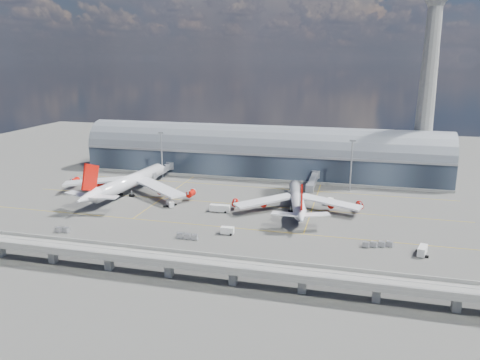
% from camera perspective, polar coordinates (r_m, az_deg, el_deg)
% --- Properties ---
extents(ground, '(500.00, 500.00, 0.00)m').
position_cam_1_polar(ground, '(193.22, -2.27, -4.65)').
color(ground, '#474744').
rests_on(ground, ground).
extents(taxi_lines, '(200.00, 80.12, 0.01)m').
position_cam_1_polar(taxi_lines, '(213.40, -0.57, -2.75)').
color(taxi_lines, gold).
rests_on(taxi_lines, ground).
extents(terminal, '(200.00, 30.00, 28.00)m').
position_cam_1_polar(terminal, '(263.31, 2.57, 3.13)').
color(terminal, '#1C2430').
rests_on(terminal, ground).
extents(control_tower, '(19.00, 19.00, 103.00)m').
position_cam_1_polar(control_tower, '(259.90, 21.94, 10.92)').
color(control_tower, gray).
rests_on(control_tower, ground).
extents(guideway, '(220.00, 8.50, 7.20)m').
position_cam_1_polar(guideway, '(143.19, -8.69, -9.64)').
color(guideway, gray).
rests_on(guideway, ground).
extents(floodlight_mast_left, '(3.00, 0.70, 25.70)m').
position_cam_1_polar(floodlight_mast_left, '(256.50, -9.52, 3.15)').
color(floodlight_mast_left, gray).
rests_on(floodlight_mast_left, ground).
extents(floodlight_mast_right, '(3.00, 0.70, 25.70)m').
position_cam_1_polar(floodlight_mast_right, '(235.02, 13.41, 1.91)').
color(floodlight_mast_right, gray).
rests_on(floodlight_mast_right, ground).
extents(airliner_left, '(68.47, 71.99, 21.92)m').
position_cam_1_polar(airliner_left, '(229.39, -13.59, -0.31)').
color(airliner_left, white).
rests_on(airliner_left, ground).
extents(airliner_right, '(56.11, 58.72, 18.72)m').
position_cam_1_polar(airliner_right, '(201.35, 6.99, -2.49)').
color(airliner_right, white).
rests_on(airliner_right, ground).
extents(jet_bridge_left, '(4.40, 28.00, 7.25)m').
position_cam_1_polar(jet_bridge_left, '(256.34, -9.47, 1.21)').
color(jet_bridge_left, gray).
rests_on(jet_bridge_left, ground).
extents(jet_bridge_right, '(4.40, 32.00, 7.25)m').
position_cam_1_polar(jet_bridge_right, '(234.16, 8.90, -0.04)').
color(jet_bridge_right, gray).
rests_on(jet_bridge_right, ground).
extents(service_truck_0, '(5.59, 6.44, 2.68)m').
position_cam_1_polar(service_truck_0, '(209.70, -8.52, -2.84)').
color(service_truck_0, silver).
rests_on(service_truck_0, ground).
extents(service_truck_1, '(5.03, 2.66, 2.85)m').
position_cam_1_polar(service_truck_1, '(175.34, -1.55, -6.19)').
color(service_truck_1, silver).
rests_on(service_truck_1, ground).
extents(service_truck_2, '(8.70, 2.91, 3.12)m').
position_cam_1_polar(service_truck_2, '(200.17, -2.48, -3.47)').
color(service_truck_2, silver).
rests_on(service_truck_2, ground).
extents(service_truck_3, '(4.00, 6.70, 3.04)m').
position_cam_1_polar(service_truck_3, '(168.96, 21.34, -8.03)').
color(service_truck_3, silver).
rests_on(service_truck_3, ground).
extents(service_truck_4, '(3.51, 5.29, 2.82)m').
position_cam_1_polar(service_truck_4, '(213.43, 10.81, -2.62)').
color(service_truck_4, silver).
rests_on(service_truck_4, ground).
extents(service_truck_5, '(5.42, 5.46, 2.69)m').
position_cam_1_polar(service_truck_5, '(222.31, 6.52, -1.77)').
color(service_truck_5, silver).
rests_on(service_truck_5, ground).
extents(cargo_train_0, '(5.74, 2.81, 1.87)m').
position_cam_1_polar(cargo_train_0, '(189.55, -20.83, -5.71)').
color(cargo_train_0, gray).
rests_on(cargo_train_0, ground).
extents(cargo_train_1, '(8.36, 2.06, 1.86)m').
position_cam_1_polar(cargo_train_1, '(172.09, -6.45, -6.86)').
color(cargo_train_1, gray).
rests_on(cargo_train_1, ground).
extents(cargo_train_2, '(10.90, 4.83, 1.81)m').
position_cam_1_polar(cargo_train_2, '(171.07, 16.44, -7.54)').
color(cargo_train_2, gray).
rests_on(cargo_train_2, ground).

